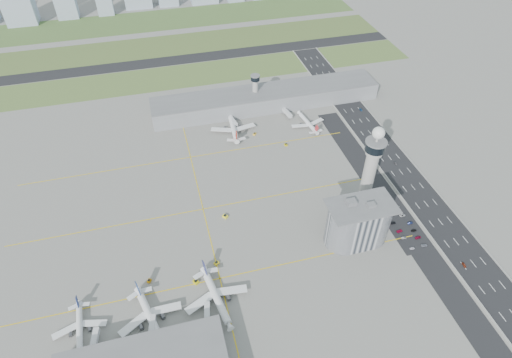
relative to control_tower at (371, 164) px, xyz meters
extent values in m
plane|color=gray|center=(-72.00, -8.00, -35.04)|extent=(1000.00, 1000.00, 0.00)
cube|color=#526A32|center=(-92.00, 217.00, -35.00)|extent=(480.00, 50.00, 0.08)
cube|color=#475D2C|center=(-92.00, 292.00, -35.00)|extent=(480.00, 60.00, 0.08)
cube|color=#4B6931|center=(-92.00, 372.00, -35.00)|extent=(480.00, 70.00, 0.08)
cube|color=black|center=(-92.00, 254.00, -34.98)|extent=(480.00, 22.00, 0.10)
cube|color=black|center=(43.00, -8.00, -34.99)|extent=(28.00, 500.00, 0.10)
cube|color=#9E9E99|center=(29.00, -8.00, -34.44)|extent=(0.60, 500.00, 1.20)
cube|color=#9E9E99|center=(57.00, -8.00, -34.44)|extent=(0.60, 500.00, 1.20)
cube|color=black|center=(18.00, -18.00, -35.00)|extent=(18.00, 260.00, 0.08)
cube|color=black|center=(16.00, -30.00, -34.99)|extent=(20.00, 44.00, 0.10)
cube|color=yellow|center=(-112.00, -38.00, -35.04)|extent=(260.00, 0.60, 0.01)
cube|color=yellow|center=(-112.00, 22.00, -35.04)|extent=(260.00, 0.60, 0.01)
cube|color=yellow|center=(-112.00, 82.00, -35.04)|extent=(260.00, 0.60, 0.01)
cube|color=yellow|center=(-112.00, 22.00, -35.04)|extent=(0.60, 260.00, 0.01)
cylinder|color=#ADAAA5|center=(0.00, 0.00, -11.04)|extent=(8.40, 8.40, 48.00)
cylinder|color=#ADAAA5|center=(0.00, 0.00, 10.96)|extent=(11.00, 11.00, 4.00)
cylinder|color=black|center=(0.00, 0.00, 14.96)|extent=(13.00, 13.00, 6.00)
cylinder|color=slate|center=(0.00, 0.00, 18.46)|extent=(14.00, 14.00, 1.00)
cylinder|color=#ADAAA5|center=(0.00, 0.00, 20.96)|extent=(1.60, 1.60, 5.00)
sphere|color=white|center=(0.00, 0.00, 25.46)|extent=(8.00, 8.00, 8.00)
cylinder|color=#ADAAA5|center=(-42.00, 142.00, -21.04)|extent=(5.00, 5.00, 28.00)
cylinder|color=black|center=(-42.00, 142.00, -6.04)|extent=(8.00, 8.00, 4.00)
cylinder|color=slate|center=(-42.00, 142.00, -3.54)|extent=(8.60, 8.60, 0.80)
cube|color=#B2B2B7|center=(-20.00, -30.00, -20.04)|extent=(18.00, 24.00, 30.00)
cylinder|color=#B2B2B7|center=(-29.00, -30.00, -20.04)|extent=(24.00, 24.00, 30.00)
cylinder|color=#B2B2B7|center=(-11.00, -30.00, -20.04)|extent=(24.00, 24.00, 30.00)
cube|color=slate|center=(-20.00, -30.00, -4.64)|extent=(42.00, 24.00, 0.80)
cube|color=slate|center=(-26.00, -27.00, -3.04)|extent=(6.00, 5.00, 3.00)
cube|color=slate|center=(-15.00, -32.00, -3.34)|extent=(5.00, 4.00, 2.40)
cube|color=gray|center=(-32.00, 140.00, -27.54)|extent=(210.00, 32.00, 15.00)
cube|color=slate|center=(-32.00, 140.00, -19.64)|extent=(210.00, 32.00, 0.80)
imported|color=white|center=(12.11, -47.79, -34.47)|extent=(3.44, 1.59, 1.14)
imported|color=gray|center=(11.33, -38.51, -34.46)|extent=(3.58, 1.37, 1.16)
imported|color=#AD0A35|center=(11.48, -32.59, -34.47)|extent=(4.31, 2.32, 1.15)
imported|color=black|center=(10.85, -24.81, -34.47)|extent=(3.92, 1.61, 1.14)
imported|color=navy|center=(10.33, -17.65, -34.39)|extent=(3.91, 1.72, 1.31)
imported|color=white|center=(10.43, -11.98, -34.43)|extent=(3.71, 1.34, 1.22)
imported|color=gray|center=(20.90, -47.66, -34.50)|extent=(4.14, 2.34, 1.09)
imported|color=maroon|center=(20.49, -40.69, -34.42)|extent=(4.49, 2.33, 1.24)
imported|color=black|center=(21.06, -34.54, -34.40)|extent=(3.81, 1.62, 1.28)
imported|color=navy|center=(22.07, -27.92, -34.42)|extent=(3.95, 1.89, 1.25)
imported|color=silver|center=(20.55, -20.08, -34.42)|extent=(4.57, 2.28, 1.24)
imported|color=gray|center=(20.97, -11.58, -34.41)|extent=(4.49, 2.21, 1.26)
imported|color=maroon|center=(36.35, -67.88, -34.40)|extent=(1.79, 3.85, 1.28)
imported|color=#2A2A2D|center=(43.62, 32.23, -34.43)|extent=(1.34, 3.74, 1.23)
imported|color=#234D80|center=(50.65, 109.83, -34.44)|extent=(2.43, 4.49, 1.20)
imported|color=#ADADAD|center=(35.07, 172.98, -34.44)|extent=(1.52, 3.58, 1.21)
camera|label=1|loc=(-129.92, -189.78, 182.73)|focal=30.00mm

